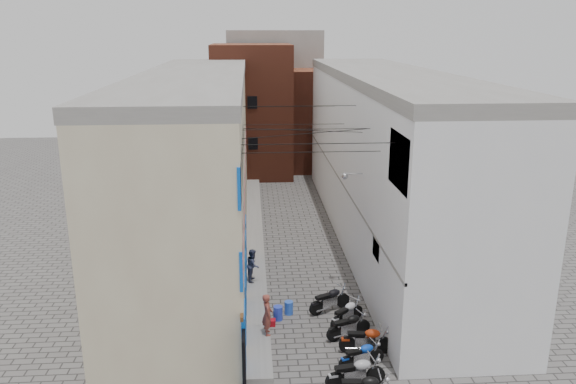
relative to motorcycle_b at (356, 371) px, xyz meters
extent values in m
plane|color=#5E5B59|center=(-1.01, 0.28, -0.58)|extent=(90.00, 90.00, 0.00)
cube|color=gray|center=(-3.06, 13.28, -0.45)|extent=(0.90, 26.00, 0.25)
cube|color=#BCAB8E|center=(-6.01, 13.28, 3.67)|extent=(5.00, 26.00, 8.50)
cube|color=pink|center=(-3.55, 13.28, 3.42)|extent=(0.10, 26.00, 0.80)
cube|color=#0C50BA|center=(-3.54, 5.18, 0.72)|extent=(0.12, 10.20, 2.40)
cube|color=#0C50BA|center=(-3.56, 5.18, 4.72)|extent=(0.10, 10.20, 4.00)
cube|color=gray|center=(-6.01, 13.28, 8.17)|extent=(5.10, 26.00, 0.50)
cube|color=black|center=(-3.53, -0.12, 0.52)|extent=(0.10, 1.20, 2.20)
cube|color=white|center=(3.99, 13.28, 3.67)|extent=(5.00, 26.00, 8.50)
cube|color=#0C50BA|center=(1.54, 1.78, 6.42)|extent=(0.10, 2.40, 1.80)
cube|color=white|center=(1.55, 4.28, 2.42)|extent=(0.08, 1.00, 0.70)
cylinder|color=#B2B2B7|center=(1.14, 7.28, 4.62)|extent=(0.80, 0.06, 0.06)
sphere|color=#B2B2B7|center=(0.74, 7.28, 4.52)|extent=(0.28, 0.28, 0.28)
cube|color=gray|center=(3.99, 13.28, 8.17)|extent=(5.10, 26.00, 0.50)
cube|color=gray|center=(1.53, 13.28, 2.82)|extent=(0.10, 26.00, 0.12)
cube|color=brown|center=(-3.01, 28.28, 4.42)|extent=(6.00, 6.00, 10.00)
cube|color=brown|center=(1.99, 30.28, 3.42)|extent=(5.00, 6.00, 8.00)
cube|color=gray|center=(-1.01, 34.28, 4.92)|extent=(8.00, 5.00, 11.00)
cube|color=black|center=(-1.01, 25.48, 0.62)|extent=(2.00, 0.30, 2.40)
cylinder|color=black|center=(-1.01, 2.28, 6.92)|extent=(5.20, 0.02, 0.02)
cylinder|color=black|center=(-1.01, 4.28, 6.22)|extent=(5.20, 0.02, 0.02)
cylinder|color=black|center=(-1.01, 6.78, 6.62)|extent=(5.20, 0.02, 0.02)
cylinder|color=black|center=(-1.01, 9.28, 7.22)|extent=(5.20, 0.02, 0.02)
cylinder|color=black|center=(-1.01, 12.28, 5.92)|extent=(5.20, 0.02, 0.02)
cylinder|color=black|center=(-1.01, 15.28, 6.42)|extent=(5.20, 0.02, 0.02)
cylinder|color=black|center=(-1.01, 5.28, 6.72)|extent=(5.65, 2.07, 0.02)
cylinder|color=black|center=(-1.01, 8.28, 6.32)|extent=(5.80, 1.58, 0.02)
imported|color=brown|center=(-2.71, 3.06, 0.46)|extent=(0.44, 0.62, 1.59)
imported|color=#363B52|center=(-3.19, 7.71, 0.41)|extent=(0.65, 0.78, 1.47)
cylinder|color=blue|center=(-2.25, 4.53, -0.29)|extent=(0.37, 0.37, 0.57)
cylinder|color=blue|center=(-1.79, 4.97, -0.31)|extent=(0.45, 0.45, 0.54)
cube|color=#AB0C16|center=(-2.56, 4.10, -0.46)|extent=(0.40, 0.32, 0.24)
camera|label=1|loc=(-3.21, -15.35, 10.44)|focal=35.00mm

